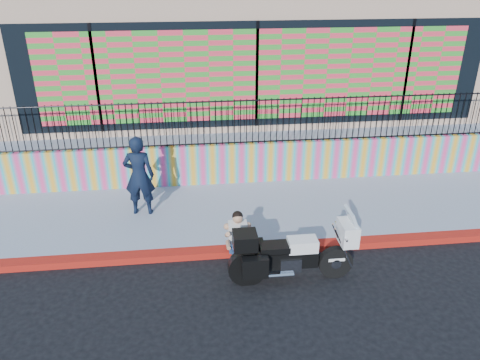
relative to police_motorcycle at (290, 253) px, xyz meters
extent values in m
plane|color=black|center=(0.09, 1.00, -0.62)|extent=(90.00, 90.00, 0.00)
cube|color=#AE0C16|center=(0.09, 1.00, -0.55)|extent=(16.00, 0.30, 0.15)
cube|color=#8B93A7|center=(0.09, 2.65, -0.55)|extent=(16.00, 3.00, 0.15)
cube|color=#F64087|center=(0.09, 4.25, 0.08)|extent=(16.00, 0.20, 1.10)
cube|color=#8B93A7|center=(0.09, 9.35, 0.00)|extent=(16.00, 10.00, 1.25)
cube|color=tan|center=(0.09, 9.15, 2.63)|extent=(14.00, 8.00, 4.00)
cube|color=black|center=(0.09, 5.13, 2.23)|extent=(12.60, 0.04, 2.80)
cube|color=#FD384F|center=(0.09, 5.10, 2.23)|extent=(11.48, 0.02, 2.40)
cylinder|color=black|center=(0.90, 0.00, -0.29)|extent=(0.67, 0.14, 0.67)
cylinder|color=black|center=(-0.81, 0.00, -0.29)|extent=(0.67, 0.14, 0.67)
cube|color=black|center=(0.05, 0.00, -0.12)|extent=(0.96, 0.28, 0.34)
cube|color=silver|center=(0.00, 0.00, -0.22)|extent=(0.40, 0.34, 0.30)
cube|color=white|center=(0.23, 0.00, 0.17)|extent=(0.56, 0.32, 0.24)
cube|color=black|center=(-0.31, 0.00, 0.15)|extent=(0.56, 0.34, 0.12)
cube|color=white|center=(1.09, 0.00, 0.37)|extent=(0.30, 0.53, 0.42)
cube|color=silver|center=(1.13, 0.00, 0.69)|extent=(0.18, 0.46, 0.34)
cube|color=black|center=(-0.86, 0.00, 0.34)|extent=(0.44, 0.42, 0.30)
cube|color=black|center=(-0.71, -0.30, -0.07)|extent=(0.48, 0.18, 0.40)
cube|color=black|center=(-0.71, 0.30, -0.07)|extent=(0.48, 0.18, 0.40)
cube|color=white|center=(0.90, 0.00, -0.19)|extent=(0.32, 0.16, 0.06)
imported|color=black|center=(-2.99, 2.78, 0.49)|extent=(0.74, 0.52, 1.93)
cube|color=navy|center=(-0.90, 0.92, -0.38)|extent=(0.36, 0.28, 0.18)
cube|color=silver|center=(-0.90, 0.88, -0.03)|extent=(0.38, 0.27, 0.54)
sphere|color=tan|center=(-0.90, 0.84, 0.33)|extent=(0.21, 0.21, 0.21)
cube|color=#472814|center=(-1.00, 0.48, -0.57)|extent=(0.11, 0.26, 0.10)
cube|color=#472814|center=(-0.80, 0.48, -0.57)|extent=(0.11, 0.26, 0.10)
camera|label=1|loc=(-1.79, -7.26, 5.00)|focal=35.00mm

